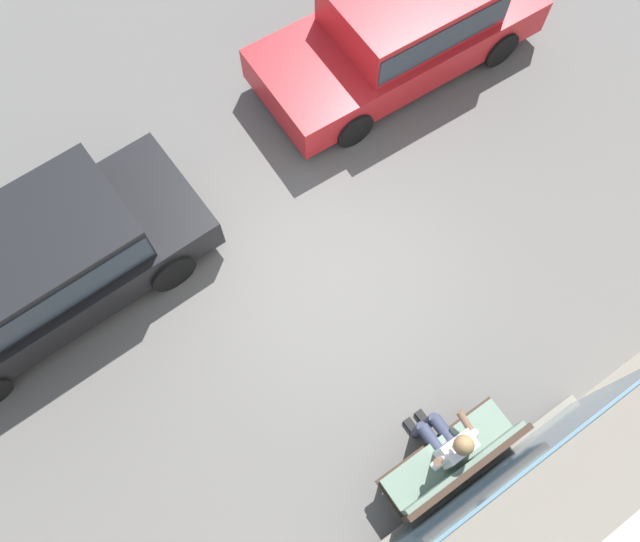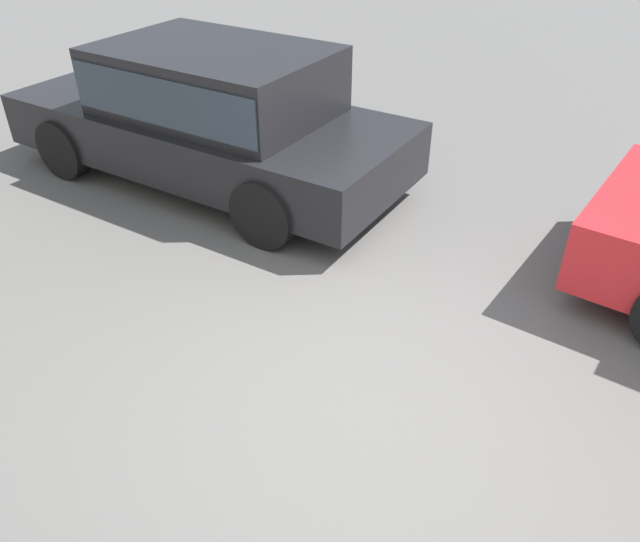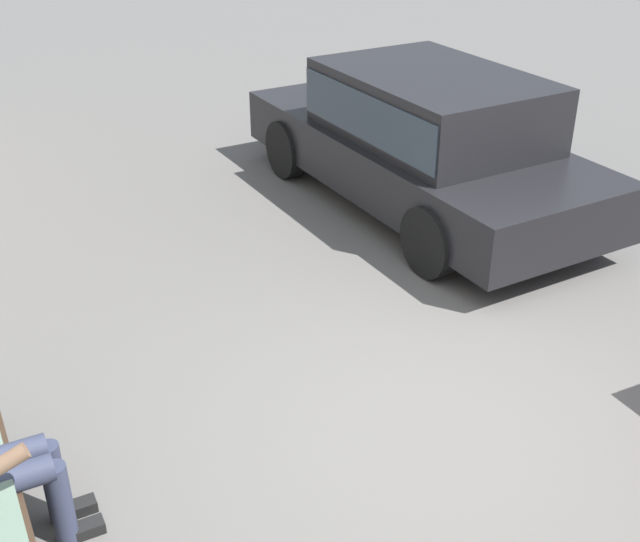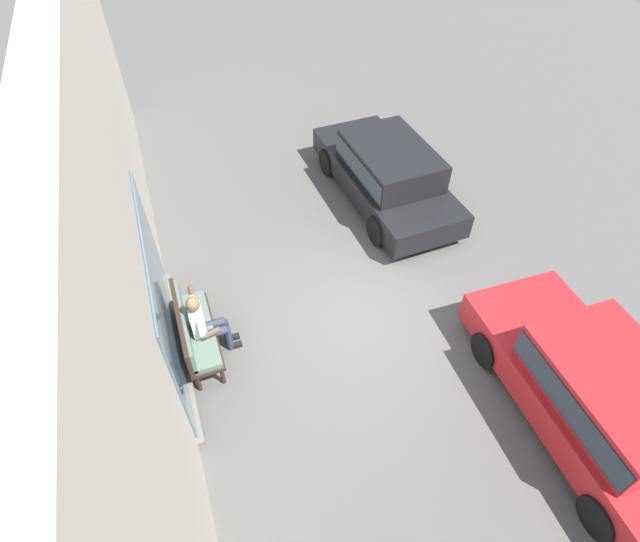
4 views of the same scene
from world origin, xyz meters
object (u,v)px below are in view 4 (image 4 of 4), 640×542
bench (192,329)px  parked_car_near (600,395)px  person_on_phone (205,323)px  parked_car_mid (387,170)px

bench → parked_car_near: parked_car_near is taller
person_on_phone → parked_car_near: bearing=-122.6°
person_on_phone → parked_car_near: (-3.27, -5.12, 0.06)m
parked_car_near → parked_car_mid: size_ratio=1.02×
parked_car_mid → bench: bearing=120.0°
bench → person_on_phone: (-0.04, -0.23, 0.13)m
bench → person_on_phone: 0.26m
bench → parked_car_near: bearing=-121.9°
person_on_phone → parked_car_near: parked_car_near is taller
bench → parked_car_near: (-3.32, -5.34, 0.19)m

